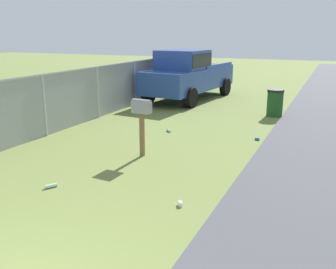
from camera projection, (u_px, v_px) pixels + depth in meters
mailbox at (142, 111)px, 8.65m from camera, size 0.24×0.46×1.34m
pickup_truck at (188, 74)px, 16.08m from camera, size 5.47×2.61×2.09m
trash_bin at (275, 103)px, 13.01m from camera, size 0.56×0.56×0.92m
fence_section at (73, 96)px, 11.55m from camera, size 13.01×0.07×1.71m
litter_bottle_midfield_b at (51, 186)px, 7.08m from camera, size 0.22×0.18×0.07m
litter_bottle_far_scatter at (169, 130)px, 11.07m from camera, size 0.20×0.21×0.07m
litter_can_midfield_a at (257, 139)px, 10.19m from camera, size 0.07×0.12×0.07m
litter_cup_by_mailbox at (180, 204)px, 6.34m from camera, size 0.13×0.12×0.08m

